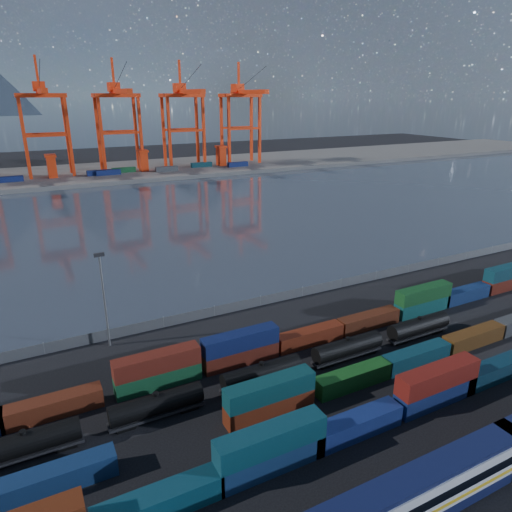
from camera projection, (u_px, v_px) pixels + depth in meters
name	position (u px, v px, depth m)	size (l,w,h in m)	color
ground	(347.00, 377.00, 68.54)	(700.00, 700.00, 0.00)	black
harbor_water	(156.00, 219.00, 156.57)	(700.00, 700.00, 0.00)	#323B49
far_quay	(102.00, 173.00, 244.27)	(700.00, 70.00, 2.00)	#514F4C
distant_mountains	(35.00, 32.00, 1364.02)	(2470.00, 1100.00, 520.00)	#1E2630
container_row_south	(366.00, 417.00, 56.93)	(141.03, 2.67, 5.69)	#404445
container_row_mid	(421.00, 354.00, 71.76)	(142.08, 2.54, 5.41)	#3D3F42
container_row_north	(339.00, 325.00, 79.77)	(141.40, 2.54, 5.40)	navy
tanker_string	(157.00, 405.00, 59.36)	(105.65, 2.72, 3.89)	black
waterfront_fence	(261.00, 301.00, 91.68)	(160.12, 0.12, 2.20)	#595B5E
yard_light_mast	(104.00, 295.00, 74.29)	(1.60, 0.40, 16.60)	slate
gantry_cranes	(81.00, 105.00, 224.05)	(197.34, 42.89, 58.08)	red
quay_containers	(84.00, 174.00, 226.57)	(172.58, 10.99, 2.60)	navy
straddle_carriers	(99.00, 163.00, 232.54)	(140.00, 7.00, 11.10)	red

